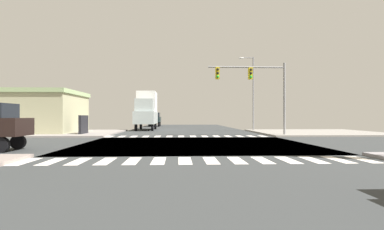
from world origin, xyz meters
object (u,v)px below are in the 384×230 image
traffic_signal_mast (255,82)px  box_truck_crossing_1 (146,110)px  bank_building (10,112)px  suv_queued_1 (155,118)px  street_lamp (251,87)px

traffic_signal_mast → box_truck_crossing_1: 16.79m
box_truck_crossing_1 → bank_building: bearing=31.6°
traffic_signal_mast → suv_queued_1: traffic_signal_mast is taller
traffic_signal_mast → bank_building: 23.92m
bank_building → box_truck_crossing_1: box_truck_crossing_1 is taller
street_lamp → bank_building: size_ratio=0.58×
bank_building → traffic_signal_mast: bearing=-12.3°
bank_building → suv_queued_1: size_ratio=3.24×
street_lamp → traffic_signal_mast: bearing=-101.7°
traffic_signal_mast → street_lamp: size_ratio=0.78×
traffic_signal_mast → suv_queued_1: 28.77m
bank_building → box_truck_crossing_1: 14.87m
traffic_signal_mast → bank_building: size_ratio=0.45×
traffic_signal_mast → suv_queued_1: bearing=111.7°
traffic_signal_mast → street_lamp: 9.49m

